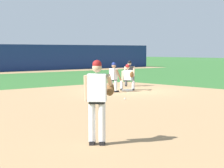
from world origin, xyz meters
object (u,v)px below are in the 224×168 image
object	(u,v)px
pitcher	(98,97)
baserunner	(114,76)
first_base_bag	(127,90)
umpire	(130,72)
baseball	(125,99)
first_baseman	(128,76)

from	to	relation	value
pitcher	baserunner	world-z (taller)	pitcher
first_base_bag	baserunner	bearing A→B (deg)	171.17
umpire	first_base_bag	bearing A→B (deg)	-136.25
first_base_bag	umpire	size ratio (longest dim) A/B	0.26
baseball	pitcher	size ratio (longest dim) A/B	0.04
baseball	umpire	size ratio (longest dim) A/B	0.05
baseball	baserunner	distance (m)	3.38
umpire	baseball	bearing A→B (deg)	-135.60
baseball	pitcher	world-z (taller)	pitcher
baserunner	umpire	world-z (taller)	same
first_base_bag	pitcher	size ratio (longest dim) A/B	0.20
baseball	pitcher	distance (m)	8.78
first_baseman	umpire	bearing A→B (deg)	43.98
first_base_bag	first_baseman	bearing A→B (deg)	42.46
first_baseman	first_base_bag	bearing A→B (deg)	-137.54
first_baseman	umpire	size ratio (longest dim) A/B	0.92
pitcher	baserunner	distance (m)	11.95
pitcher	umpire	xyz separation A→B (m)	(11.16, 10.59, -0.27)
first_base_bag	pitcher	xyz separation A→B (m)	(-9.02, -8.54, 1.01)
baserunner	first_base_bag	bearing A→B (deg)	-8.83
baseball	baserunner	xyz separation A→B (m)	(1.83, 2.74, 0.76)
first_base_bag	first_baseman	xyz separation A→B (m)	(0.33, 0.30, 0.69)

